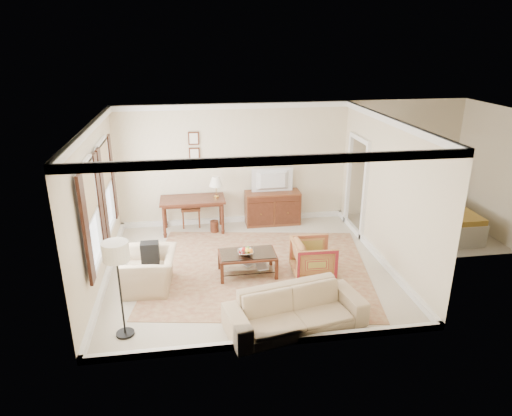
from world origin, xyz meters
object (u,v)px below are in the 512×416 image
object	(u,v)px
coffee_table	(247,258)
sideboard	(272,208)
writing_desk	(193,203)
sofa	(296,304)
striped_armchair	(313,257)
club_armchair	(150,265)
tv	(273,173)

from	to	relation	value
coffee_table	sideboard	bearing A→B (deg)	69.02
writing_desk	sofa	bearing A→B (deg)	-70.14
writing_desk	striped_armchair	xyz separation A→B (m)	(2.21, -2.50, -0.31)
writing_desk	sofa	xyz separation A→B (m)	(1.48, -4.10, -0.28)
writing_desk	sofa	world-z (taller)	sofa
sideboard	club_armchair	xyz separation A→B (m)	(-2.75, -2.67, 0.05)
writing_desk	striped_armchair	bearing A→B (deg)	-48.51
writing_desk	coffee_table	distance (m)	2.51
club_armchair	sofa	xyz separation A→B (m)	(2.31, -1.61, -0.03)
striped_armchair	club_armchair	world-z (taller)	club_armchair
writing_desk	sideboard	bearing A→B (deg)	5.58
tv	club_armchair	size ratio (longest dim) A/B	0.91
writing_desk	tv	xyz separation A→B (m)	(1.92, 0.17, 0.58)
sideboard	coffee_table	bearing A→B (deg)	-110.98
coffee_table	club_armchair	size ratio (longest dim) A/B	1.05
sideboard	club_armchair	world-z (taller)	club_armchair
striped_armchair	sofa	size ratio (longest dim) A/B	0.36
writing_desk	sofa	size ratio (longest dim) A/B	0.68
writing_desk	club_armchair	distance (m)	2.63
sofa	sideboard	bearing A→B (deg)	72.67
writing_desk	sideboard	xyz separation A→B (m)	(1.92, 0.19, -0.30)
writing_desk	striped_armchair	world-z (taller)	writing_desk
club_armchair	writing_desk	bearing A→B (deg)	165.96
writing_desk	coffee_table	bearing A→B (deg)	-67.01
club_armchair	sofa	bearing A→B (deg)	59.43
tv	striped_armchair	xyz separation A→B (m)	(0.29, -2.67, -0.89)
coffee_table	striped_armchair	world-z (taller)	striped_armchair
striped_armchair	club_armchair	distance (m)	3.04
sideboard	sofa	distance (m)	4.31
sideboard	tv	world-z (taller)	tv
tv	club_armchair	xyz separation A→B (m)	(-2.75, -2.65, -0.83)
coffee_table	club_armchair	bearing A→B (deg)	-173.65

